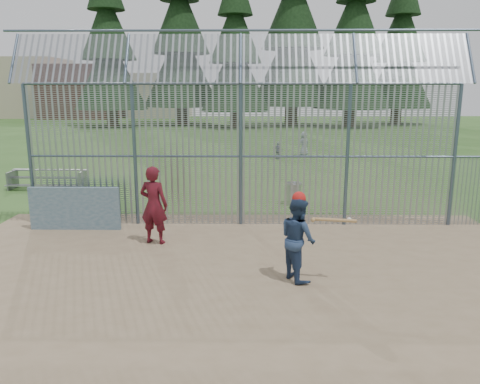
{
  "coord_description": "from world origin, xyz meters",
  "views": [
    {
      "loc": [
        0.17,
        -9.59,
        3.85
      ],
      "look_at": [
        0.0,
        2.0,
        1.3
      ],
      "focal_mm": 35.0,
      "sensor_mm": 36.0,
      "label": 1
    }
  ],
  "objects_px": {
    "dugout_wall": "(75,208)",
    "onlooker": "(154,205)",
    "bleacher": "(48,178)",
    "batter": "(298,239)",
    "trash_can": "(294,194)"
  },
  "relations": [
    {
      "from": "dugout_wall",
      "to": "trash_can",
      "type": "xyz_separation_m",
      "value": [
        6.37,
        3.06,
        -0.24
      ]
    },
    {
      "from": "trash_can",
      "to": "bleacher",
      "type": "height_order",
      "value": "trash_can"
    },
    {
      "from": "onlooker",
      "to": "dugout_wall",
      "type": "bearing_deg",
      "value": -10.55
    },
    {
      "from": "dugout_wall",
      "to": "bleacher",
      "type": "relative_size",
      "value": 0.83
    },
    {
      "from": "batter",
      "to": "onlooker",
      "type": "distance_m",
      "value": 4.06
    },
    {
      "from": "batter",
      "to": "trash_can",
      "type": "xyz_separation_m",
      "value": [
        0.56,
        6.45,
        -0.5
      ]
    },
    {
      "from": "dugout_wall",
      "to": "bleacher",
      "type": "distance_m",
      "value": 6.32
    },
    {
      "from": "dugout_wall",
      "to": "trash_can",
      "type": "distance_m",
      "value": 7.07
    },
    {
      "from": "bleacher",
      "to": "batter",
      "type": "bearing_deg",
      "value": -45.01
    },
    {
      "from": "trash_can",
      "to": "bleacher",
      "type": "relative_size",
      "value": 0.27
    },
    {
      "from": "onlooker",
      "to": "trash_can",
      "type": "distance_m",
      "value": 5.79
    },
    {
      "from": "dugout_wall",
      "to": "onlooker",
      "type": "bearing_deg",
      "value": -25.03
    },
    {
      "from": "dugout_wall",
      "to": "onlooker",
      "type": "distance_m",
      "value": 2.72
    },
    {
      "from": "dugout_wall",
      "to": "bleacher",
      "type": "xyz_separation_m",
      "value": [
        -3.09,
        5.51,
        -0.21
      ]
    },
    {
      "from": "batter",
      "to": "onlooker",
      "type": "height_order",
      "value": "onlooker"
    }
  ]
}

